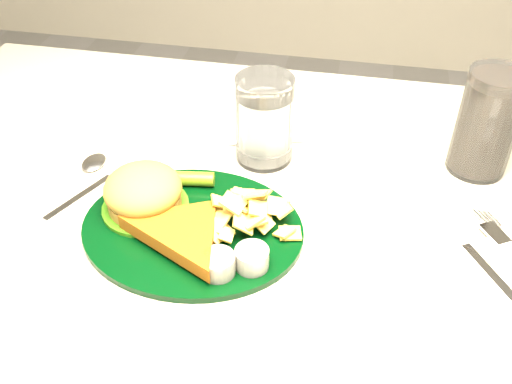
% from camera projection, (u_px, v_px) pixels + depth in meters
% --- Properties ---
extents(table, '(1.20, 0.80, 0.75)m').
position_uv_depth(table, '(260.00, 376.00, 0.98)').
color(table, '#9F9B8F').
rests_on(table, ground).
extents(dinner_plate, '(0.28, 0.24, 0.06)m').
position_uv_depth(dinner_plate, '(191.00, 212.00, 0.69)').
color(dinner_plate, black).
rests_on(dinner_plate, table).
extents(water_glass, '(0.09, 0.09, 0.13)m').
position_uv_depth(water_glass, '(264.00, 120.00, 0.79)').
color(water_glass, silver).
rests_on(water_glass, table).
extents(cola_glass, '(0.10, 0.10, 0.15)m').
position_uv_depth(cola_glass, '(488.00, 123.00, 0.77)').
color(cola_glass, black).
rests_on(cola_glass, table).
extents(fork_napkin, '(0.19, 0.21, 0.01)m').
position_uv_depth(fork_napkin, '(497.00, 276.00, 0.65)').
color(fork_napkin, white).
rests_on(fork_napkin, table).
extents(spoon, '(0.10, 0.16, 0.01)m').
position_uv_depth(spoon, '(79.00, 196.00, 0.76)').
color(spoon, white).
rests_on(spoon, table).
extents(wrapped_straw, '(0.21, 0.12, 0.01)m').
position_uv_depth(wrapped_straw, '(284.00, 141.00, 0.86)').
color(wrapped_straw, white).
rests_on(wrapped_straw, table).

